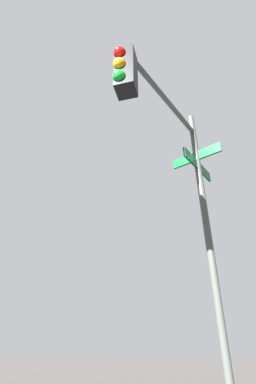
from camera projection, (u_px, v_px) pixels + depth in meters
The scene contains 1 object.
traffic_signal_near at pixel (174, 162), 4.36m from camera, with size 1.47×2.81×5.91m.
Camera 1 is at (-6.88, -2.81, 1.67)m, focal length 25.98 mm.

